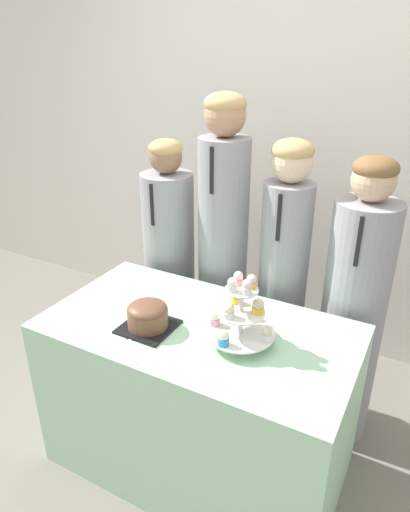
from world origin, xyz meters
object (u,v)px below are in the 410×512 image
(round_cake, at_px, (148,315))
(student_0, at_px, (170,271))
(cake_knife, at_px, (129,340))
(student_1, at_px, (223,260))
(cupcake_stand, at_px, (240,312))
(student_3, at_px, (352,315))
(student_2, at_px, (282,288))

(round_cake, height_order, student_0, student_0)
(cake_knife, bearing_deg, student_1, 131.84)
(cupcake_stand, relative_size, student_3, 0.21)
(cake_knife, bearing_deg, student_0, 155.60)
(round_cake, bearing_deg, student_2, 62.08)
(cupcake_stand, distance_m, student_3, 0.70)
(student_2, bearing_deg, round_cake, -117.92)
(round_cake, height_order, cupcake_stand, cupcake_stand)
(student_2, bearing_deg, cupcake_stand, -87.44)
(student_1, bearing_deg, round_cake, -91.37)
(round_cake, height_order, student_2, student_2)
(round_cake, xyz_separation_m, student_3, (0.71, 0.66, -0.15))
(cake_knife, distance_m, student_2, 0.85)
(cake_knife, height_order, cupcake_stand, cupcake_stand)
(round_cake, relative_size, cake_knife, 1.15)
(cake_knife, distance_m, cupcake_stand, 0.46)
(cupcake_stand, height_order, student_0, student_0)
(cake_knife, bearing_deg, student_2, 108.81)
(round_cake, height_order, cake_knife, round_cake)
(student_3, bearing_deg, student_1, 180.00)
(student_3, bearing_deg, round_cake, -136.91)
(cupcake_stand, bearing_deg, round_cake, -167.19)
(cake_knife, relative_size, student_0, 0.13)
(round_cake, bearing_deg, cake_knife, -97.20)
(student_1, bearing_deg, student_3, -0.00)
(round_cake, distance_m, student_2, 0.75)
(student_3, bearing_deg, student_0, -180.00)
(cake_knife, xyz_separation_m, student_1, (0.03, 0.77, 0.04))
(student_2, xyz_separation_m, student_3, (0.36, 0.00, -0.05))
(round_cake, distance_m, student_0, 0.75)
(cake_knife, distance_m, student_0, 0.84)
(cake_knife, xyz_separation_m, cupcake_stand, (0.39, 0.20, 0.14))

